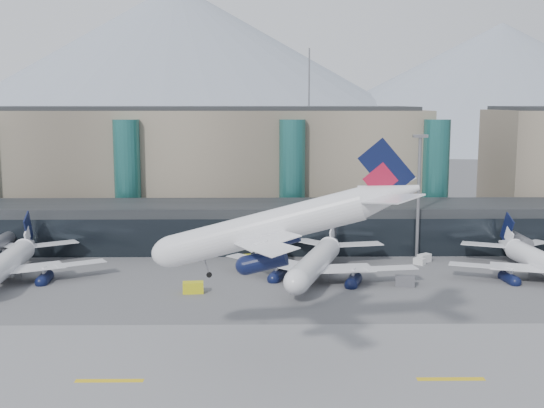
{
  "coord_description": "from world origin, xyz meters",
  "views": [
    {
      "loc": [
        -1.94,
        -90.67,
        32.32
      ],
      "look_at": [
        -0.43,
        32.0,
        13.78
      ],
      "focal_mm": 45.0,
      "sensor_mm": 36.0,
      "label": 1
    }
  ],
  "objects": [
    {
      "name": "ground",
      "position": [
        0.0,
        0.0,
        0.0
      ],
      "size": [
        900.0,
        900.0,
        0.0
      ],
      "primitive_type": "plane",
      "color": "#515154",
      "rests_on": "ground"
    },
    {
      "name": "veh_h",
      "position": [
        -13.98,
        21.83,
        0.97
      ],
      "size": [
        3.67,
        2.18,
        1.94
      ],
      "primitive_type": "cube",
      "rotation": [
        0.0,
        0.0,
        0.1
      ],
      "color": "gold",
      "rests_on": "ground"
    },
    {
      "name": "runway_strip",
      "position": [
        0.0,
        -15.0,
        0.02
      ],
      "size": [
        400.0,
        40.0,
        0.04
      ],
      "primitive_type": "cube",
      "color": "slate",
      "rests_on": "ground"
    },
    {
      "name": "veh_b",
      "position": [
        -5.18,
        42.8,
        0.86
      ],
      "size": [
        2.46,
        3.32,
        1.72
      ],
      "primitive_type": "cube",
      "rotation": [
        0.0,
        0.0,
        1.8
      ],
      "color": "gold",
      "rests_on": "ground"
    },
    {
      "name": "veh_a",
      "position": [
        -49.86,
        33.03,
        0.82
      ],
      "size": [
        3.26,
        2.39,
        1.64
      ],
      "primitive_type": "cube",
      "rotation": [
        0.0,
        0.0,
        0.28
      ],
      "color": "silver",
      "rests_on": "ground"
    },
    {
      "name": "teal_towers",
      "position": [
        -14.99,
        74.01,
        14.01
      ],
      "size": [
        116.4,
        19.4,
        46.0
      ],
      "color": "#22615D",
      "rests_on": "ground"
    },
    {
      "name": "lightmast_mid",
      "position": [
        30.0,
        48.0,
        14.42
      ],
      "size": [
        3.0,
        1.2,
        25.6
      ],
      "color": "slate",
      "rests_on": "ground"
    },
    {
      "name": "jet_parked_left",
      "position": [
        -48.64,
        32.48,
        4.45
      ],
      "size": [
        36.45,
        35.81,
        11.76
      ],
      "rotation": [
        0.0,
        0.0,
        1.64
      ],
      "color": "silver",
      "rests_on": "ground"
    },
    {
      "name": "jet_parked_right",
      "position": [
        48.68,
        32.42,
        4.29
      ],
      "size": [
        35.06,
        34.68,
        11.34
      ],
      "rotation": [
        0.0,
        0.0,
        1.67
      ],
      "color": "silver",
      "rests_on": "ground"
    },
    {
      "name": "veh_c",
      "position": [
        22.96,
        25.69,
        0.93
      ],
      "size": [
        3.61,
        2.35,
        1.86
      ],
      "primitive_type": "cube",
      "rotation": [
        0.0,
        0.0,
        -0.18
      ],
      "color": "#4F4F54",
      "rests_on": "ground"
    },
    {
      "name": "veh_d",
      "position": [
        30.66,
        43.95,
        0.81
      ],
      "size": [
        3.19,
        2.96,
        1.63
      ],
      "primitive_type": "cube",
      "rotation": [
        0.0,
        0.0,
        0.66
      ],
      "color": "silver",
      "rests_on": "ground"
    },
    {
      "name": "runway_markings",
      "position": [
        -0.0,
        -15.0,
        0.05
      ],
      "size": [
        128.0,
        1.0,
        0.02
      ],
      "color": "gold",
      "rests_on": "ground"
    },
    {
      "name": "terminal_main",
      "position": [
        -25.0,
        90.0,
        15.44
      ],
      "size": [
        130.0,
        30.0,
        31.0
      ],
      "color": "gray",
      "rests_on": "ground"
    },
    {
      "name": "concourse",
      "position": [
        -0.02,
        57.73,
        4.97
      ],
      "size": [
        170.0,
        27.0,
        10.0
      ],
      "color": "black",
      "rests_on": "ground"
    },
    {
      "name": "veh_g",
      "position": [
        29.18,
        41.71,
        0.65
      ],
      "size": [
        2.49,
        2.47,
        1.29
      ],
      "primitive_type": "cube",
      "rotation": [
        0.0,
        0.0,
        -0.77
      ],
      "color": "silver",
      "rests_on": "ground"
    },
    {
      "name": "hero_jet",
      "position": [
        1.43,
        -7.8,
        18.37
      ],
      "size": [
        36.08,
        35.8,
        11.67
      ],
      "rotation": [
        0.0,
        -0.27,
        -0.16
      ],
      "color": "silver",
      "rests_on": "ground"
    },
    {
      "name": "jet_parked_mid",
      "position": [
        8.32,
        32.48,
        4.63
      ],
      "size": [
        36.38,
        38.13,
        12.24
      ],
      "rotation": [
        0.0,
        0.0,
        1.28
      ],
      "color": "silver",
      "rests_on": "ground"
    },
    {
      "name": "mountain_ridge",
      "position": [
        15.97,
        380.0,
        45.74
      ],
      "size": [
        910.0,
        400.0,
        110.0
      ],
      "color": "gray",
      "rests_on": "ground"
    }
  ]
}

